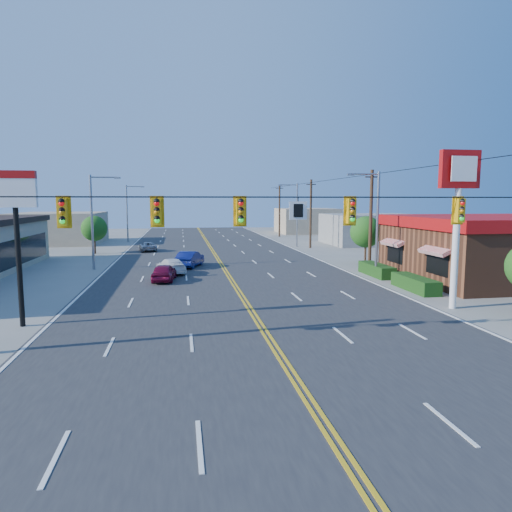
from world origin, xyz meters
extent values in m
plane|color=gray|center=(0.00, 0.00, 0.00)|extent=(160.00, 160.00, 0.00)
cube|color=#2D2D30|center=(0.00, 20.00, 0.03)|extent=(20.00, 120.00, 0.06)
cylinder|color=black|center=(0.00, 0.00, 6.00)|extent=(24.00, 0.05, 0.05)
cube|color=white|center=(1.20, 0.00, 5.45)|extent=(0.75, 0.04, 0.75)
cube|color=#D89E0C|center=(-8.00, 0.00, 5.42)|extent=(0.55, 0.34, 1.25)
cube|color=#D89E0C|center=(-4.50, 0.00, 5.42)|extent=(0.55, 0.34, 1.25)
cube|color=#D89E0C|center=(-1.20, 0.00, 5.42)|extent=(0.55, 0.34, 1.25)
cube|color=#D89E0C|center=(3.50, 0.00, 5.42)|extent=(0.55, 0.34, 1.25)
cube|color=#D89E0C|center=(8.50, 0.00, 5.42)|extent=(0.55, 0.34, 1.25)
cube|color=brown|center=(20.00, 12.00, 2.00)|extent=(14.00, 12.00, 4.00)
cube|color=#A50C0C|center=(20.00, 12.00, 4.30)|extent=(14.40, 12.40, 0.80)
cube|color=#194214|center=(11.50, 12.00, 0.45)|extent=(1.20, 9.00, 0.90)
cylinder|color=white|center=(11.00, 4.00, 3.50)|extent=(0.36, 0.36, 7.00)
cube|color=#A50C0C|center=(11.00, 4.00, 7.50)|extent=(2.20, 0.36, 2.00)
cylinder|color=black|center=(-11.00, 4.00, 3.00)|extent=(0.24, 0.24, 6.00)
cube|color=white|center=(-11.00, 4.00, 6.20)|extent=(1.90, 0.30, 1.30)
cylinder|color=gray|center=(11.00, 14.00, 4.00)|extent=(0.20, 0.20, 8.00)
cylinder|color=gray|center=(9.90, 14.00, 7.80)|extent=(2.20, 0.12, 0.12)
cube|color=gray|center=(8.80, 14.00, 7.75)|extent=(0.50, 0.25, 0.15)
cylinder|color=gray|center=(11.00, 38.00, 4.00)|extent=(0.20, 0.20, 8.00)
cylinder|color=gray|center=(9.90, 38.00, 7.80)|extent=(2.20, 0.12, 0.12)
cube|color=gray|center=(8.80, 38.00, 7.75)|extent=(0.50, 0.25, 0.15)
cylinder|color=gray|center=(-11.00, 22.00, 4.00)|extent=(0.20, 0.20, 8.00)
cylinder|color=gray|center=(-9.90, 22.00, 7.80)|extent=(2.20, 0.12, 0.12)
cube|color=gray|center=(-8.80, 22.00, 7.75)|extent=(0.50, 0.25, 0.15)
cylinder|color=gray|center=(-11.00, 48.00, 4.00)|extent=(0.20, 0.20, 8.00)
cylinder|color=gray|center=(-9.90, 48.00, 7.80)|extent=(2.20, 0.12, 0.12)
cube|color=gray|center=(-8.80, 48.00, 7.75)|extent=(0.50, 0.25, 0.15)
cylinder|color=#47301E|center=(12.20, 18.00, 4.20)|extent=(0.28, 0.28, 8.40)
cylinder|color=#47301E|center=(12.20, 36.00, 4.20)|extent=(0.28, 0.28, 8.40)
cylinder|color=#47301E|center=(12.20, 54.00, 4.20)|extent=(0.28, 0.28, 8.40)
cylinder|color=#47301E|center=(13.50, 22.00, 1.05)|extent=(0.20, 0.20, 2.10)
sphere|color=#235B19|center=(13.50, 22.00, 2.94)|extent=(2.94, 2.94, 2.94)
cylinder|color=#47301E|center=(-13.00, 34.00, 1.00)|extent=(0.20, 0.20, 2.00)
sphere|color=#235B19|center=(-13.00, 34.00, 2.80)|extent=(2.80, 2.80, 2.80)
cube|color=gray|center=(22.00, 40.00, 2.00)|extent=(12.00, 10.00, 4.00)
cube|color=tan|center=(-20.00, 48.00, 2.10)|extent=(11.00, 12.00, 4.20)
cube|color=tan|center=(19.00, 62.00, 2.20)|extent=(10.00, 10.00, 4.40)
imported|color=maroon|center=(-4.86, 14.95, 0.63)|extent=(1.91, 3.87, 1.27)
imported|color=navy|center=(-2.86, 21.84, 0.69)|extent=(2.74, 4.46, 1.39)
imported|color=white|center=(-4.42, 18.40, 0.60)|extent=(2.75, 4.42, 1.20)
imported|color=#ADACB2|center=(-7.39, 35.24, 0.53)|extent=(2.38, 4.06, 1.06)
camera|label=1|loc=(-3.59, -18.33, 5.87)|focal=32.00mm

